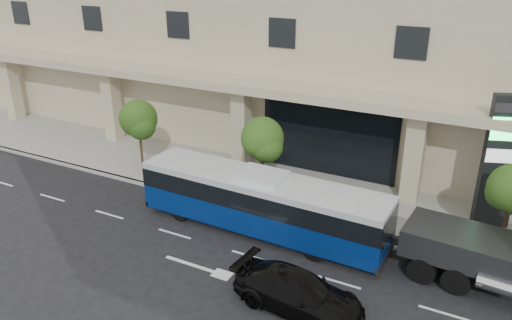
% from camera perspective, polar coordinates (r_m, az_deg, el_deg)
% --- Properties ---
extents(ground, '(120.00, 120.00, 0.00)m').
position_cam_1_polar(ground, '(23.08, 1.11, -9.09)').
color(ground, black).
rests_on(ground, ground).
extents(sidewalk, '(120.00, 6.00, 0.15)m').
position_cam_1_polar(sidewalk, '(27.05, 5.83, -3.93)').
color(sidewalk, gray).
rests_on(sidewalk, ground).
extents(curb, '(120.00, 0.30, 0.15)m').
position_cam_1_polar(curb, '(24.60, 3.19, -6.75)').
color(curb, gray).
rests_on(curb, ground).
extents(tree_left, '(2.27, 2.20, 4.22)m').
position_cam_1_polar(tree_left, '(29.61, -13.25, 4.33)').
color(tree_left, '#422B19').
rests_on(tree_left, sidewalk).
extents(tree_mid, '(2.28, 2.20, 4.38)m').
position_cam_1_polar(tree_mid, '(25.31, 0.77, 2.14)').
color(tree_mid, '#422B19').
rests_on(tree_mid, sidewalk).
extents(tree_right, '(2.10, 2.00, 4.04)m').
position_cam_1_polar(tree_right, '(23.10, 27.23, -3.26)').
color(tree_right, '#422B19').
rests_on(tree_right, sidewalk).
extents(city_bus, '(11.96, 2.87, 3.01)m').
position_cam_1_polar(city_bus, '(23.03, 0.60, -4.77)').
color(city_bus, black).
rests_on(city_bus, ground).
extents(black_sedan, '(5.16, 2.50, 1.45)m').
position_cam_1_polar(black_sedan, '(18.81, 4.87, -14.86)').
color(black_sedan, black).
rests_on(black_sedan, ground).
extents(signage_pylon, '(1.67, 1.06, 6.35)m').
position_cam_1_polar(signage_pylon, '(25.15, 26.19, -0.17)').
color(signage_pylon, black).
rests_on(signage_pylon, sidewalk).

